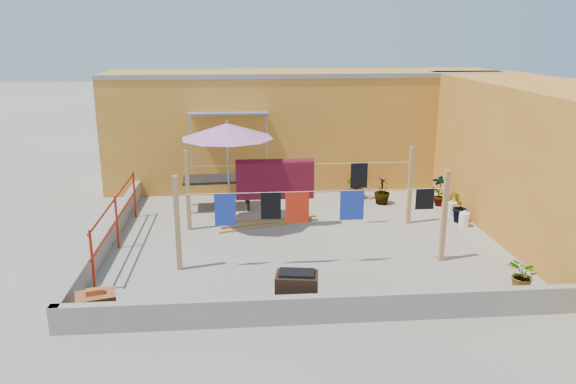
% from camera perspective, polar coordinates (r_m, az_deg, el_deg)
% --- Properties ---
extents(ground, '(80.00, 80.00, 0.00)m').
position_cam_1_polar(ground, '(12.06, 1.69, -4.74)').
color(ground, '#9E998E').
rests_on(ground, ground).
extents(wall_back, '(11.00, 3.27, 3.21)m').
position_cam_1_polar(wall_back, '(16.21, 1.60, 6.56)').
color(wall_back, '#C8842B').
rests_on(wall_back, ground).
extents(wall_right, '(2.40, 9.00, 3.20)m').
position_cam_1_polar(wall_right, '(13.23, 24.77, 2.87)').
color(wall_right, '#C8842B').
rests_on(wall_right, ground).
extents(parapet_front, '(8.30, 0.16, 0.44)m').
position_cam_1_polar(parapet_front, '(8.73, 4.42, -11.71)').
color(parapet_front, gray).
rests_on(parapet_front, ground).
extents(parapet_left, '(0.16, 7.30, 0.44)m').
position_cam_1_polar(parapet_left, '(12.23, -17.72, -4.14)').
color(parapet_left, gray).
rests_on(parapet_left, ground).
extents(red_railing, '(0.05, 4.20, 1.10)m').
position_cam_1_polar(red_railing, '(11.83, -17.04, -2.18)').
color(red_railing, '#A22310').
rests_on(red_railing, ground).
extents(clothesline_rig, '(5.09, 2.35, 1.80)m').
position_cam_1_polar(clothesline_rig, '(12.17, -0.64, 0.77)').
color(clothesline_rig, tan).
rests_on(clothesline_rig, ground).
extents(patio_umbrella, '(2.25, 2.25, 2.44)m').
position_cam_1_polar(patio_umbrella, '(12.28, -6.20, 6.14)').
color(patio_umbrella, gray).
rests_on(patio_umbrella, ground).
extents(outdoor_table, '(1.72, 0.94, 0.79)m').
position_cam_1_polar(outdoor_table, '(14.00, -7.18, 1.14)').
color(outdoor_table, black).
rests_on(outdoor_table, ground).
extents(brick_stack, '(0.68, 0.57, 0.51)m').
position_cam_1_polar(brick_stack, '(9.25, -18.90, -10.92)').
color(brick_stack, '#A44D26').
rests_on(brick_stack, ground).
extents(lumber_pile, '(2.28, 0.86, 0.14)m').
position_cam_1_polar(lumber_pile, '(12.88, -2.13, -3.03)').
color(lumber_pile, tan).
rests_on(lumber_pile, ground).
extents(brazier, '(0.73, 0.55, 0.60)m').
position_cam_1_polar(brazier, '(9.11, 0.89, -9.87)').
color(brazier, black).
rests_on(brazier, ground).
extents(white_basin, '(0.51, 0.51, 0.09)m').
position_cam_1_polar(white_basin, '(9.58, 15.24, -10.76)').
color(white_basin, white).
rests_on(white_basin, ground).
extents(water_jug_a, '(0.23, 0.23, 0.37)m').
position_cam_1_polar(water_jug_a, '(13.35, 17.45, -2.68)').
color(water_jug_a, white).
rests_on(water_jug_a, ground).
extents(water_jug_b, '(0.23, 0.23, 0.36)m').
position_cam_1_polar(water_jug_b, '(14.06, 16.24, -1.65)').
color(water_jug_b, white).
rests_on(water_jug_b, ground).
extents(green_hose, '(0.47, 0.47, 0.07)m').
position_cam_1_polar(green_hose, '(15.24, 14.45, -0.66)').
color(green_hose, '#1B7D1C').
rests_on(green_hose, ground).
extents(plant_back_a, '(0.70, 0.63, 0.72)m').
position_cam_1_polar(plant_back_a, '(14.96, 7.08, 0.73)').
color(plant_back_a, '#1B5217').
rests_on(plant_back_a, ground).
extents(plant_back_b, '(0.45, 0.45, 0.73)m').
position_cam_1_polar(plant_back_b, '(14.52, 9.55, 0.19)').
color(plant_back_b, '#1B5217').
rests_on(plant_back_b, ground).
extents(plant_right_a, '(0.49, 0.39, 0.82)m').
position_cam_1_polar(plant_right_a, '(14.67, 15.16, 0.19)').
color(plant_right_a, '#1B5217').
rests_on(plant_right_a, ground).
extents(plant_right_b, '(0.50, 0.53, 0.75)m').
position_cam_1_polar(plant_right_b, '(13.51, 17.02, -1.47)').
color(plant_right_b, '#1B5217').
rests_on(plant_right_b, ground).
extents(plant_right_c, '(0.53, 0.59, 0.59)m').
position_cam_1_polar(plant_right_c, '(10.39, 22.83, -7.82)').
color(plant_right_c, '#1B5217').
rests_on(plant_right_c, ground).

